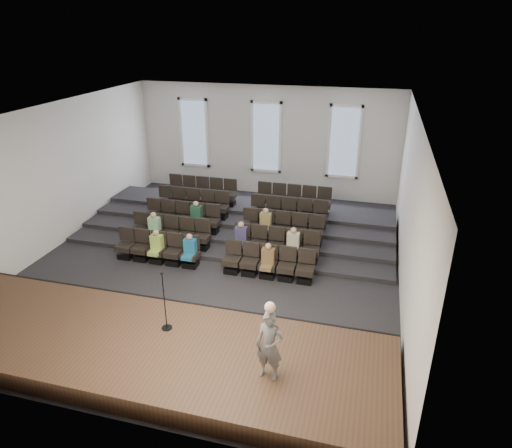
{
  "coord_description": "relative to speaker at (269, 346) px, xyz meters",
  "views": [
    {
      "loc": [
        4.83,
        -12.96,
        7.51
      ],
      "look_at": [
        1.24,
        0.5,
        1.31
      ],
      "focal_mm": 32.0,
      "sensor_mm": 36.0,
      "label": 1
    }
  ],
  "objects": [
    {
      "name": "stage",
      "position": [
        -3.13,
        0.38,
        -1.06
      ],
      "size": [
        11.8,
        3.6,
        0.5
      ],
      "primitive_type": "cube",
      "color": "#452D1D",
      "rests_on": "ground"
    },
    {
      "name": "ground",
      "position": [
        -3.13,
        5.48,
        -1.31
      ],
      "size": [
        14.0,
        14.0,
        0.0
      ],
      "primitive_type": "plane",
      "color": "black",
      "rests_on": "ground"
    },
    {
      "name": "seating_rows",
      "position": [
        -3.13,
        7.02,
        -0.63
      ],
      "size": [
        6.8,
        4.7,
        1.67
      ],
      "color": "black",
      "rests_on": "ground"
    },
    {
      "name": "speaker",
      "position": [
        0.0,
        0.0,
        0.0
      ],
      "size": [
        0.63,
        0.45,
        1.63
      ],
      "primitive_type": "imported",
      "rotation": [
        0.0,
        0.0,
        -0.1
      ],
      "color": "#575553",
      "rests_on": "stage"
    },
    {
      "name": "wall_front",
      "position": [
        -3.13,
        -1.54,
        1.19
      ],
      "size": [
        12.0,
        0.04,
        5.0
      ],
      "primitive_type": "cube",
      "color": "silver",
      "rests_on": "ground"
    },
    {
      "name": "wall_left",
      "position": [
        -9.15,
        5.48,
        1.19
      ],
      "size": [
        0.04,
        14.0,
        5.0
      ],
      "primitive_type": "cube",
      "color": "silver",
      "rests_on": "ground"
    },
    {
      "name": "windows",
      "position": [
        -3.13,
        12.43,
        1.39
      ],
      "size": [
        8.44,
        0.1,
        3.24
      ],
      "color": "white",
      "rests_on": "wall_back"
    },
    {
      "name": "wall_back",
      "position": [
        -3.13,
        12.5,
        1.19
      ],
      "size": [
        12.0,
        0.04,
        5.0
      ],
      "primitive_type": "cube",
      "color": "silver",
      "rests_on": "ground"
    },
    {
      "name": "mic_stand",
      "position": [
        -2.85,
        0.97,
        -0.33
      ],
      "size": [
        0.27,
        0.27,
        1.61
      ],
      "color": "black",
      "rests_on": "stage"
    },
    {
      "name": "ceiling",
      "position": [
        -3.13,
        5.48,
        3.7
      ],
      "size": [
        12.0,
        14.0,
        0.02
      ],
      "primitive_type": "cube",
      "color": "white",
      "rests_on": "ground"
    },
    {
      "name": "wall_right",
      "position": [
        2.89,
        5.48,
        1.19
      ],
      "size": [
        0.04,
        14.0,
        5.0
      ],
      "primitive_type": "cube",
      "color": "silver",
      "rests_on": "ground"
    },
    {
      "name": "audience",
      "position": [
        -3.13,
        5.8,
        -0.5
      ],
      "size": [
        5.45,
        2.64,
        1.1
      ],
      "color": "#A3C24D",
      "rests_on": "seating_rows"
    },
    {
      "name": "risers",
      "position": [
        -3.13,
        8.65,
        -1.12
      ],
      "size": [
        11.8,
        4.8,
        0.6
      ],
      "color": "black",
      "rests_on": "ground"
    },
    {
      "name": "stage_lip",
      "position": [
        -3.13,
        2.15,
        -1.06
      ],
      "size": [
        11.8,
        0.06,
        0.52
      ],
      "primitive_type": "cube",
      "color": "black",
      "rests_on": "ground"
    }
  ]
}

